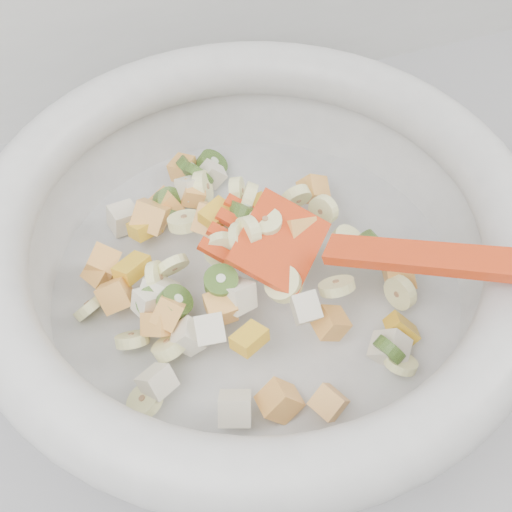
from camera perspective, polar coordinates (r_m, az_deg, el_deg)
name	(u,v)px	position (r m, az deg, el deg)	size (l,w,h in m)	color
mixing_bowl	(256,246)	(0.46, -0.01, 0.94)	(0.40, 0.40, 0.15)	silver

